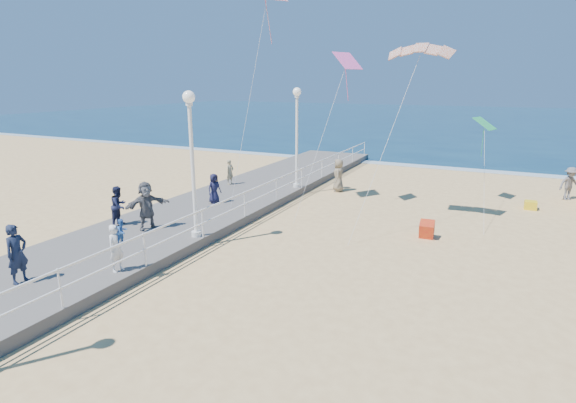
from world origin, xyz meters
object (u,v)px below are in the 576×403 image
at_px(lamp_post_far, 297,127).
at_px(spectator_6, 230,172).
at_px(box_kite, 427,231).
at_px(spectator_7, 119,206).
at_px(beach_walker_a, 570,184).
at_px(toddler_held, 122,232).
at_px(spectator_4, 214,188).
at_px(beach_walker_c, 338,175).
at_px(lamp_post_mid, 192,150).
at_px(beach_chair_left, 531,205).
at_px(spectator_0, 17,254).
at_px(woman_holding_toddler, 116,248).
at_px(spectator_5, 146,206).

distance_m(lamp_post_far, spectator_6, 4.57).
bearing_deg(spectator_6, box_kite, -96.47).
distance_m(spectator_6, box_kite, 11.80).
height_order(spectator_7, beach_walker_a, spectator_7).
bearing_deg(toddler_held, spectator_4, 15.46).
bearing_deg(beach_walker_c, beach_walker_a, 90.76).
xyz_separation_m(spectator_6, box_kite, (11.30, -3.29, -0.81)).
xyz_separation_m(lamp_post_mid, box_kite, (7.64, 4.71, -3.36)).
height_order(spectator_7, beach_chair_left, spectator_7).
xyz_separation_m(lamp_post_mid, spectator_7, (-3.61, -0.20, -2.46)).
bearing_deg(beach_walker_c, spectator_4, -48.04).
relative_size(toddler_held, spectator_7, 0.49).
relative_size(spectator_7, box_kite, 2.68).
height_order(lamp_post_far, spectator_7, lamp_post_far).
xyz_separation_m(lamp_post_far, beach_walker_c, (1.84, 1.64, -2.74)).
distance_m(spectator_0, spectator_4, 9.74).
relative_size(toddler_held, box_kite, 1.32).
distance_m(spectator_7, box_kite, 12.31).
distance_m(woman_holding_toddler, spectator_6, 12.14).
bearing_deg(beach_chair_left, spectator_6, -168.05).
relative_size(spectator_7, beach_walker_a, 0.93).
distance_m(lamp_post_mid, spectator_5, 3.24).
bearing_deg(spectator_0, beach_walker_a, -41.43).
relative_size(beach_walker_c, beach_chair_left, 3.36).
xyz_separation_m(toddler_held, beach_walker_c, (1.90, 14.12, -0.72)).
bearing_deg(beach_walker_c, spectator_5, -36.79).
relative_size(woman_holding_toddler, spectator_5, 0.78).
xyz_separation_m(lamp_post_mid, beach_walker_a, (13.35, 14.08, -2.79)).
height_order(spectator_4, spectator_6, spectator_4).
distance_m(lamp_post_far, spectator_0, 14.80).
xyz_separation_m(spectator_4, spectator_7, (-1.46, -4.50, 0.09)).
distance_m(spectator_5, box_kite, 11.06).
distance_m(toddler_held, spectator_7, 4.86).
distance_m(spectator_4, spectator_5, 4.40).
bearing_deg(beach_walker_c, lamp_post_mid, -25.69).
xyz_separation_m(toddler_held, box_kite, (7.70, 8.20, -1.35)).
bearing_deg(spectator_6, toddler_held, -152.84).
bearing_deg(beach_chair_left, box_kite, -120.80).
height_order(lamp_post_far, spectator_6, lamp_post_far).
bearing_deg(spectator_5, box_kite, -37.15).
bearing_deg(woman_holding_toddler, spectator_5, 30.52).
height_order(spectator_7, box_kite, spectator_7).
xyz_separation_m(spectator_6, spectator_7, (0.05, -8.20, 0.10)).
bearing_deg(spectator_5, beach_chair_left, -23.67).
bearing_deg(beach_chair_left, spectator_0, -129.34).
bearing_deg(lamp_post_mid, spectator_4, 116.56).
distance_m(beach_walker_a, beach_chair_left, 3.46).
distance_m(spectator_7, beach_chair_left, 18.98).
bearing_deg(spectator_6, spectator_0, -163.78).
height_order(lamp_post_far, spectator_4, lamp_post_far).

